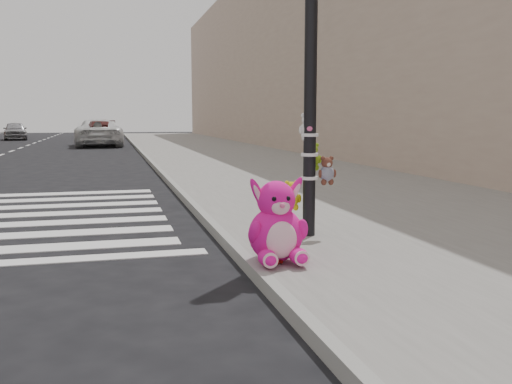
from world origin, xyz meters
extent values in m
plane|color=black|center=(0.00, 0.00, 0.00)|extent=(120.00, 120.00, 0.00)
cube|color=slate|center=(5.00, 10.00, 0.07)|extent=(7.00, 80.00, 0.14)
cube|color=gray|center=(1.55, 10.00, 0.07)|extent=(0.12, 80.00, 0.15)
cube|color=tan|center=(10.50, 20.00, 5.00)|extent=(5.00, 60.00, 10.00)
cylinder|color=black|center=(2.60, 1.80, 2.14)|extent=(0.16, 0.16, 4.00)
cylinder|color=white|center=(2.60, 1.80, 0.89)|extent=(0.22, 0.22, 0.04)
cylinder|color=white|center=(2.60, 1.80, 1.19)|extent=(0.22, 0.22, 0.04)
cylinder|color=white|center=(2.60, 1.80, 1.44)|extent=(0.22, 0.22, 0.04)
ellipsoid|color=#F61499|center=(1.64, 0.34, 0.22)|extent=(0.19, 0.31, 0.17)
ellipsoid|color=#F61499|center=(1.97, 0.34, 0.22)|extent=(0.19, 0.31, 0.17)
ellipsoid|color=#F61499|center=(1.80, 0.60, 0.43)|extent=(0.59, 0.50, 0.59)
ellipsoid|color=#F9BFD1|center=(1.80, 0.40, 0.42)|extent=(0.33, 0.12, 0.39)
sphere|color=#F61499|center=(1.80, 0.60, 0.80)|extent=(0.41, 0.41, 0.40)
ellipsoid|color=#F61499|center=(1.62, 0.62, 0.86)|extent=(0.28, 0.08, 0.40)
ellipsoid|color=#F61499|center=(1.98, 0.62, 0.86)|extent=(0.28, 0.08, 0.40)
imported|color=silver|center=(-0.48, 28.96, 0.77)|extent=(2.88, 5.66, 1.53)
imported|color=#571B19|center=(-0.49, 40.56, 0.74)|extent=(2.59, 5.28, 1.48)
imported|color=#A2A1A6|center=(-6.50, 40.11, 0.67)|extent=(2.15, 4.11, 1.34)
camera|label=1|loc=(0.11, -5.08, 1.67)|focal=40.00mm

